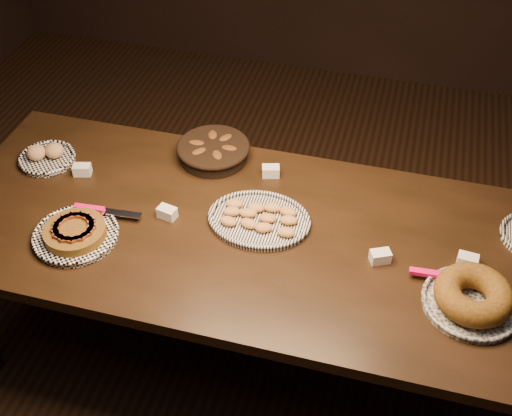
% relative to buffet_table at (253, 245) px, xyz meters
% --- Properties ---
extents(ground, '(5.00, 5.00, 0.00)m').
position_rel_buffet_table_xyz_m(ground, '(0.00, 0.00, -0.68)').
color(ground, black).
rests_on(ground, ground).
extents(buffet_table, '(2.40, 1.00, 0.75)m').
position_rel_buffet_table_xyz_m(buffet_table, '(0.00, 0.00, 0.00)').
color(buffet_table, black).
rests_on(buffet_table, ground).
extents(apple_tart_plate, '(0.36, 0.32, 0.06)m').
position_rel_buffet_table_xyz_m(apple_tart_plate, '(-0.62, -0.20, 0.10)').
color(apple_tart_plate, white).
rests_on(apple_tart_plate, buffet_table).
extents(madeleine_platter, '(0.38, 0.31, 0.04)m').
position_rel_buffet_table_xyz_m(madeleine_platter, '(0.01, 0.05, 0.09)').
color(madeleine_platter, black).
rests_on(madeleine_platter, buffet_table).
extents(bundt_cake_plate, '(0.37, 0.32, 0.10)m').
position_rel_buffet_table_xyz_m(bundt_cake_plate, '(0.79, -0.15, 0.12)').
color(bundt_cake_plate, black).
rests_on(bundt_cake_plate, buffet_table).
extents(croissant_basket, '(0.36, 0.36, 0.08)m').
position_rel_buffet_table_xyz_m(croissant_basket, '(-0.28, 0.38, 0.12)').
color(croissant_basket, black).
rests_on(croissant_basket, buffet_table).
extents(bread_roll_plate, '(0.24, 0.24, 0.07)m').
position_rel_buffet_table_xyz_m(bread_roll_plate, '(-0.95, 0.18, 0.10)').
color(bread_roll_plate, white).
rests_on(bread_roll_plate, buffet_table).
extents(tent_cards, '(1.61, 0.43, 0.04)m').
position_rel_buffet_table_xyz_m(tent_cards, '(0.03, 0.09, 0.10)').
color(tent_cards, white).
rests_on(tent_cards, buffet_table).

